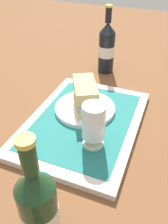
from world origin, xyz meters
TOP-DOWN VIEW (x-y plane):
  - ground_plane at (0.00, 0.00)m, footprint 3.00×3.00m
  - tray at (0.00, 0.00)m, footprint 0.44×0.32m
  - placemat at (0.00, 0.00)m, footprint 0.38×0.27m
  - plate at (-0.05, -0.02)m, footprint 0.19×0.19m
  - sandwich at (-0.04, -0.01)m, footprint 0.14×0.12m
  - beer_glass at (0.09, 0.06)m, footprint 0.06×0.06m
  - beer_bottle at (0.35, 0.06)m, footprint 0.07×0.07m
  - second_bottle at (-0.37, -0.05)m, footprint 0.07×0.07m

SIDE VIEW (x-z plane):
  - ground_plane at x=0.00m, z-range 0.00..0.00m
  - tray at x=0.00m, z-range 0.00..0.02m
  - placemat at x=0.00m, z-range 0.02..0.02m
  - plate at x=-0.05m, z-range 0.02..0.04m
  - sandwich at x=-0.04m, z-range 0.04..0.12m
  - beer_glass at x=0.09m, z-range 0.03..0.15m
  - beer_bottle at x=0.35m, z-range -0.03..0.24m
  - second_bottle at x=-0.37m, z-range -0.03..0.24m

